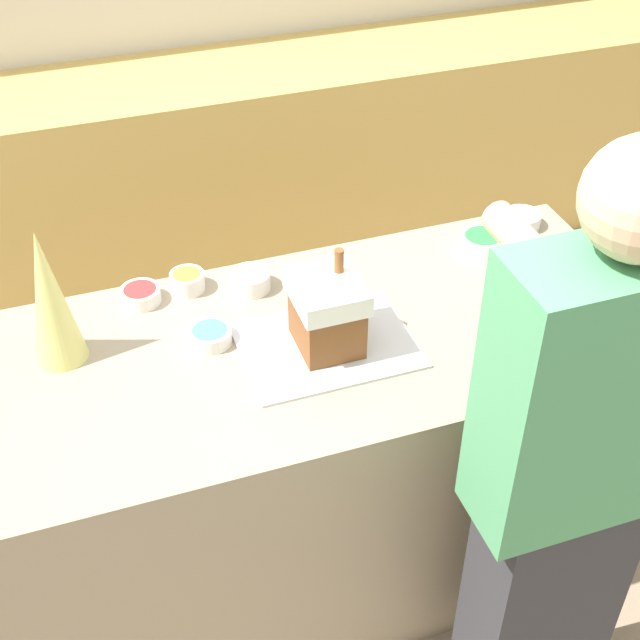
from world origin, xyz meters
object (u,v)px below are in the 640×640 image
at_px(candy_bowl_near_tray_left, 482,241).
at_px(candy_bowl_center_rear, 251,280).
at_px(gingerbread_house, 327,312).
at_px(candy_bowl_far_left, 141,295).
at_px(baking_tray, 327,345).
at_px(candy_bowl_front_corner, 562,262).
at_px(person, 569,481).
at_px(decorative_tree, 49,297).
at_px(candy_bowl_beside_tree, 522,219).
at_px(candy_bowl_far_right, 210,335).
at_px(candy_bowl_near_tray_right, 187,281).

relative_size(candy_bowl_near_tray_left, candy_bowl_center_rear, 1.20).
distance_m(gingerbread_house, candy_bowl_far_left, 0.55).
xyz_separation_m(baking_tray, candy_bowl_front_corner, (0.76, 0.11, 0.02)).
bearing_deg(candy_bowl_front_corner, person, -119.65).
xyz_separation_m(decorative_tree, candy_bowl_beside_tree, (1.41, 0.16, -0.16)).
bearing_deg(candy_bowl_beside_tree, candy_bowl_near_tray_left, -158.36).
distance_m(candy_bowl_near_tray_left, candy_bowl_center_rear, 0.71).
bearing_deg(person, candy_bowl_far_right, 132.10).
xyz_separation_m(candy_bowl_near_tray_right, candy_bowl_far_right, (0.01, -0.24, -0.01)).
bearing_deg(baking_tray, gingerbread_house, 36.61).
height_order(decorative_tree, candy_bowl_near_tray_left, decorative_tree).
distance_m(gingerbread_house, candy_bowl_near_tray_left, 0.66).
bearing_deg(baking_tray, person, -58.78).
distance_m(gingerbread_house, decorative_tree, 0.68).
xyz_separation_m(decorative_tree, candy_bowl_far_left, (0.23, 0.16, -0.17)).
distance_m(baking_tray, candy_bowl_far_right, 0.30).
distance_m(baking_tray, person, 0.69).
bearing_deg(candy_bowl_near_tray_right, candy_bowl_center_rear, -17.68).
bearing_deg(candy_bowl_far_right, candy_bowl_near_tray_right, 91.24).
height_order(baking_tray, candy_bowl_front_corner, candy_bowl_front_corner).
height_order(candy_bowl_near_tray_right, candy_bowl_far_left, candy_bowl_near_tray_right).
distance_m(candy_bowl_center_rear, person, 1.02).
relative_size(gingerbread_house, candy_bowl_beside_tree, 2.30).
xyz_separation_m(decorative_tree, candy_bowl_near_tray_right, (0.36, 0.18, -0.16)).
distance_m(candy_bowl_near_tray_left, candy_bowl_far_left, 1.01).
xyz_separation_m(candy_bowl_front_corner, candy_bowl_beside_tree, (0.00, 0.24, 0.00)).
distance_m(candy_bowl_near_tray_left, person, 0.90).
relative_size(decorative_tree, candy_bowl_beside_tree, 3.30).
relative_size(candy_bowl_front_corner, candy_bowl_near_tray_right, 1.05).
height_order(candy_bowl_near_tray_left, candy_bowl_far_right, candy_bowl_near_tray_left).
relative_size(baking_tray, candy_bowl_near_tray_left, 3.35).
xyz_separation_m(candy_bowl_front_corner, candy_bowl_far_left, (-1.18, 0.24, 0.00)).
relative_size(baking_tray, candy_bowl_front_corner, 4.40).
bearing_deg(candy_bowl_far_left, gingerbread_house, -39.57).
bearing_deg(candy_bowl_center_rear, candy_bowl_far_left, 172.33).
bearing_deg(candy_bowl_beside_tree, gingerbread_house, -155.57).
relative_size(candy_bowl_near_tray_left, candy_bowl_far_left, 1.21).
relative_size(candy_bowl_front_corner, candy_bowl_near_tray_left, 0.76).
distance_m(baking_tray, candy_bowl_far_left, 0.54).
xyz_separation_m(baking_tray, gingerbread_house, (0.00, 0.00, 0.11)).
height_order(candy_bowl_near_tray_right, candy_bowl_beside_tree, candy_bowl_near_tray_right).
distance_m(baking_tray, gingerbread_house, 0.11).
height_order(candy_bowl_front_corner, candy_bowl_center_rear, candy_bowl_center_rear).
xyz_separation_m(gingerbread_house, candy_bowl_beside_tree, (0.76, 0.34, -0.09)).
xyz_separation_m(decorative_tree, person, (1.01, -0.78, -0.20)).
relative_size(gingerbread_house, candy_bowl_center_rear, 2.36).
bearing_deg(baking_tray, decorative_tree, 164.25).
bearing_deg(candy_bowl_near_tray_right, decorative_tree, -154.22).
xyz_separation_m(candy_bowl_near_tray_right, candy_bowl_center_rear, (0.17, -0.05, -0.00)).
relative_size(candy_bowl_front_corner, candy_bowl_center_rear, 0.91).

